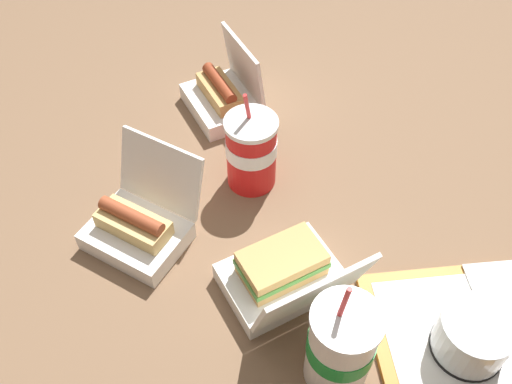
{
  "coord_description": "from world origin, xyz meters",
  "views": [
    {
      "loc": [
        -0.02,
        0.68,
        0.87
      ],
      "look_at": [
        0.01,
        -0.03,
        0.05
      ],
      "focal_mm": 40.0,
      "sensor_mm": 36.0,
      "label": 1
    }
  ],
  "objects_px": {
    "cake_container": "(472,337)",
    "clamshell_hotdog_left": "(139,225)",
    "clamshell_hotdog_back": "(223,96)",
    "clamshell_sandwich_corner": "(285,275)",
    "soda_cup_corner": "(251,151)",
    "soda_cup_back": "(341,346)",
    "food_tray": "(483,333)"
  },
  "relations": [
    {
      "from": "clamshell_sandwich_corner",
      "to": "clamshell_hotdog_back",
      "type": "bearing_deg",
      "value": -72.94
    },
    {
      "from": "clamshell_hotdog_left",
      "to": "clamshell_hotdog_back",
      "type": "height_order",
      "value": "clamshell_hotdog_back"
    },
    {
      "from": "food_tray",
      "to": "clamshell_sandwich_corner",
      "type": "bearing_deg",
      "value": -12.42
    },
    {
      "from": "clamshell_hotdog_left",
      "to": "clamshell_sandwich_corner",
      "type": "distance_m",
      "value": 0.29
    },
    {
      "from": "clamshell_hotdog_left",
      "to": "soda_cup_back",
      "type": "xyz_separation_m",
      "value": [
        -0.35,
        0.25,
        0.05
      ]
    },
    {
      "from": "cake_container",
      "to": "soda_cup_corner",
      "type": "xyz_separation_m",
      "value": [
        0.37,
        -0.36,
        0.03
      ]
    },
    {
      "from": "soda_cup_back",
      "to": "soda_cup_corner",
      "type": "xyz_separation_m",
      "value": [
        0.15,
        -0.41,
        -0.01
      ]
    },
    {
      "from": "cake_container",
      "to": "soda_cup_corner",
      "type": "relative_size",
      "value": 0.53
    },
    {
      "from": "cake_container",
      "to": "clamshell_hotdog_left",
      "type": "height_order",
      "value": "clamshell_hotdog_left"
    },
    {
      "from": "clamshell_sandwich_corner",
      "to": "soda_cup_back",
      "type": "xyz_separation_m",
      "value": [
        -0.08,
        0.15,
        0.05
      ]
    },
    {
      "from": "clamshell_hotdog_back",
      "to": "soda_cup_back",
      "type": "xyz_separation_m",
      "value": [
        -0.23,
        0.62,
        0.05
      ]
    },
    {
      "from": "cake_container",
      "to": "clamshell_hotdog_back",
      "type": "distance_m",
      "value": 0.73
    },
    {
      "from": "food_tray",
      "to": "soda_cup_back",
      "type": "xyz_separation_m",
      "value": [
        0.25,
        0.08,
        0.08
      ]
    },
    {
      "from": "cake_container",
      "to": "soda_cup_corner",
      "type": "bearing_deg",
      "value": -44.69
    },
    {
      "from": "food_tray",
      "to": "clamshell_sandwich_corner",
      "type": "height_order",
      "value": "clamshell_sandwich_corner"
    },
    {
      "from": "food_tray",
      "to": "soda_cup_back",
      "type": "bearing_deg",
      "value": 17.11
    },
    {
      "from": "food_tray",
      "to": "clamshell_hotdog_back",
      "type": "height_order",
      "value": "clamshell_hotdog_back"
    },
    {
      "from": "clamshell_hotdog_left",
      "to": "cake_container",
      "type": "bearing_deg",
      "value": 160.25
    },
    {
      "from": "soda_cup_back",
      "to": "soda_cup_corner",
      "type": "relative_size",
      "value": 1.07
    },
    {
      "from": "clamshell_sandwich_corner",
      "to": "soda_cup_corner",
      "type": "xyz_separation_m",
      "value": [
        0.07,
        -0.26,
        0.04
      ]
    },
    {
      "from": "clamshell_hotdog_left",
      "to": "clamshell_hotdog_back",
      "type": "distance_m",
      "value": 0.39
    },
    {
      "from": "clamshell_hotdog_back",
      "to": "clamshell_sandwich_corner",
      "type": "height_order",
      "value": "clamshell_sandwich_corner"
    },
    {
      "from": "cake_container",
      "to": "clamshell_hotdog_left",
      "type": "bearing_deg",
      "value": -19.75
    },
    {
      "from": "soda_cup_back",
      "to": "clamshell_sandwich_corner",
      "type": "bearing_deg",
      "value": -60.99
    },
    {
      "from": "clamshell_hotdog_left",
      "to": "clamshell_hotdog_back",
      "type": "bearing_deg",
      "value": -108.43
    },
    {
      "from": "soda_cup_back",
      "to": "clamshell_hotdog_back",
      "type": "bearing_deg",
      "value": -69.88
    },
    {
      "from": "food_tray",
      "to": "cake_container",
      "type": "bearing_deg",
      "value": 41.13
    },
    {
      "from": "cake_container",
      "to": "clamshell_sandwich_corner",
      "type": "height_order",
      "value": "clamshell_sandwich_corner"
    },
    {
      "from": "clamshell_sandwich_corner",
      "to": "soda_cup_corner",
      "type": "height_order",
      "value": "soda_cup_corner"
    },
    {
      "from": "soda_cup_corner",
      "to": "cake_container",
      "type": "bearing_deg",
      "value": 135.31
    },
    {
      "from": "clamshell_sandwich_corner",
      "to": "soda_cup_back",
      "type": "relative_size",
      "value": 1.13
    },
    {
      "from": "clamshell_hotdog_back",
      "to": "soda_cup_corner",
      "type": "height_order",
      "value": "soda_cup_corner"
    }
  ]
}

